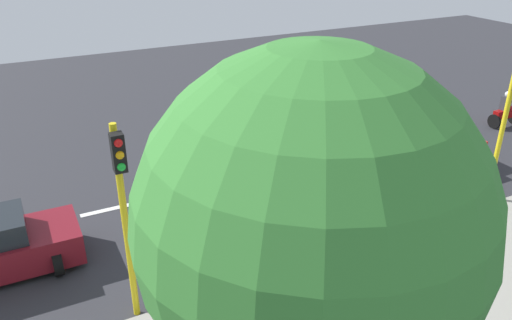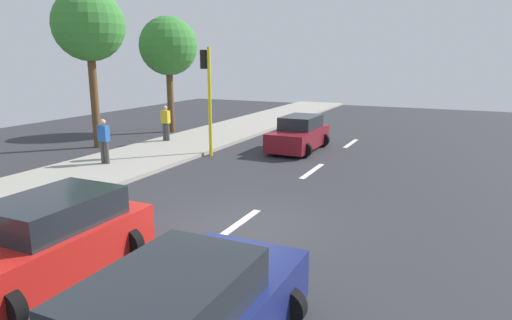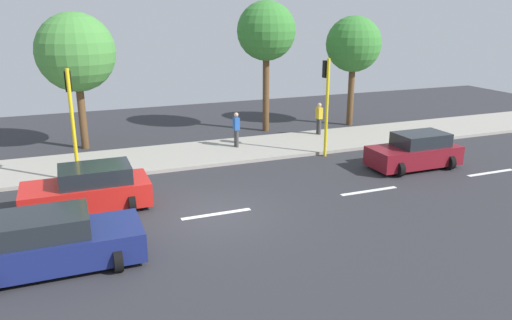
# 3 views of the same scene
# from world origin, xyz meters

# --- Properties ---
(ground_plane) EXTENTS (40.00, 60.00, 0.10)m
(ground_plane) POSITION_xyz_m (0.00, 0.00, -0.05)
(ground_plane) COLOR #2D2D33
(sidewalk) EXTENTS (4.00, 60.00, 0.15)m
(sidewalk) POSITION_xyz_m (7.00, 0.00, 0.07)
(sidewalk) COLOR #9E998E
(sidewalk) RESTS_ON ground
(lane_stripe_far_north) EXTENTS (0.20, 2.40, 0.01)m
(lane_stripe_far_north) POSITION_xyz_m (0.00, -12.00, 0.01)
(lane_stripe_far_north) COLOR white
(lane_stripe_far_north) RESTS_ON ground
(lane_stripe_north) EXTENTS (0.20, 2.40, 0.01)m
(lane_stripe_north) POSITION_xyz_m (0.00, -6.00, 0.01)
(lane_stripe_north) COLOR white
(lane_stripe_north) RESTS_ON ground
(lane_stripe_mid) EXTENTS (0.20, 2.40, 0.01)m
(lane_stripe_mid) POSITION_xyz_m (0.00, 0.00, 0.01)
(lane_stripe_mid) COLOR white
(lane_stripe_mid) RESTS_ON ground
(car_red) EXTENTS (2.31, 4.15, 1.52)m
(car_red) POSITION_xyz_m (2.01, 3.88, 0.71)
(car_red) COLOR red
(car_red) RESTS_ON ground
(car_maroon) EXTENTS (2.13, 3.93, 1.52)m
(car_maroon) POSITION_xyz_m (1.78, -9.47, 0.71)
(car_maroon) COLOR maroon
(car_maroon) RESTS_ON ground
(pedestrian_near_signal) EXTENTS (0.40, 0.24, 1.69)m
(pedestrian_near_signal) POSITION_xyz_m (8.12, -8.22, 1.06)
(pedestrian_near_signal) COLOR #3F3F3F
(pedestrian_near_signal) RESTS_ON sidewalk
(pedestrian_by_tree) EXTENTS (0.40, 0.24, 1.69)m
(pedestrian_by_tree) POSITION_xyz_m (7.32, -3.28, 1.06)
(pedestrian_by_tree) COLOR #3F3F3F
(pedestrian_by_tree) RESTS_ON sidewalk
(traffic_light_corner) EXTENTS (0.49, 0.24, 4.50)m
(traffic_light_corner) POSITION_xyz_m (4.85, -6.75, 2.93)
(traffic_light_corner) COLOR yellow
(traffic_light_corner) RESTS_ON ground
(street_tree_south) EXTENTS (3.14, 3.14, 6.26)m
(street_tree_south) POSITION_xyz_m (10.01, -11.32, 4.65)
(street_tree_south) COLOR brown
(street_tree_south) RESTS_ON ground
(street_tree_north) EXTENTS (3.15, 3.15, 7.06)m
(street_tree_north) POSITION_xyz_m (10.46, -6.13, 5.42)
(street_tree_north) COLOR brown
(street_tree_north) RESTS_ON ground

